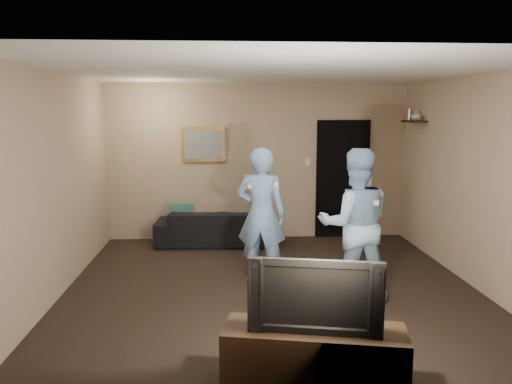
{
  "coord_description": "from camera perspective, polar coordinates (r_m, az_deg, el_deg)",
  "views": [
    {
      "loc": [
        -0.56,
        -5.84,
        2.16
      ],
      "look_at": [
        -0.17,
        0.3,
        1.15
      ],
      "focal_mm": 35.0,
      "sensor_mm": 36.0,
      "label": 1
    }
  ],
  "objects": [
    {
      "name": "ground",
      "position": [
        6.25,
        1.75,
        -10.9
      ],
      "size": [
        5.0,
        5.0,
        0.0
      ],
      "primitive_type": "plane",
      "color": "black",
      "rests_on": "ground"
    },
    {
      "name": "ceiling",
      "position": [
        5.88,
        1.88,
        13.61
      ],
      "size": [
        5.0,
        5.0,
        0.04
      ],
      "primitive_type": "cube",
      "color": "silver",
      "rests_on": "wall_back"
    },
    {
      "name": "wall_back",
      "position": [
        8.4,
        0.18,
        3.45
      ],
      "size": [
        5.0,
        0.04,
        2.6
      ],
      "primitive_type": "cube",
      "color": "tan",
      "rests_on": "ground"
    },
    {
      "name": "wall_front",
      "position": [
        3.49,
        5.74,
        -4.97
      ],
      "size": [
        5.0,
        0.04,
        2.6
      ],
      "primitive_type": "cube",
      "color": "tan",
      "rests_on": "ground"
    },
    {
      "name": "wall_left",
      "position": [
        6.21,
        -21.82,
        0.7
      ],
      "size": [
        0.04,
        5.0,
        2.6
      ],
      "primitive_type": "cube",
      "color": "tan",
      "rests_on": "ground"
    },
    {
      "name": "wall_right",
      "position": [
        6.65,
        23.8,
        1.1
      ],
      "size": [
        0.04,
        5.0,
        2.6
      ],
      "primitive_type": "cube",
      "color": "tan",
      "rests_on": "ground"
    },
    {
      "name": "sofa",
      "position": [
        8.15,
        -4.45,
        -4.01
      ],
      "size": [
        1.99,
        0.87,
        0.57
      ],
      "primitive_type": "imported",
      "rotation": [
        0.0,
        0.0,
        3.09
      ],
      "color": "black",
      "rests_on": "ground"
    },
    {
      "name": "throw_pillow",
      "position": [
        8.14,
        -8.47,
        -2.7
      ],
      "size": [
        0.41,
        0.19,
        0.4
      ],
      "primitive_type": "cube",
      "rotation": [
        0.0,
        0.0,
        0.17
      ],
      "color": "#1C554D",
      "rests_on": "sofa"
    },
    {
      "name": "painting_frame",
      "position": [
        8.34,
        -6.02,
        5.42
      ],
      "size": [
        0.72,
        0.05,
        0.57
      ],
      "primitive_type": "cube",
      "color": "olive",
      "rests_on": "wall_back"
    },
    {
      "name": "painting_canvas",
      "position": [
        8.31,
        -6.03,
        5.41
      ],
      "size": [
        0.62,
        0.01,
        0.47
      ],
      "primitive_type": "cube",
      "color": "slate",
      "rests_on": "painting_frame"
    },
    {
      "name": "doorway",
      "position": [
        8.63,
        9.85,
        1.46
      ],
      "size": [
        0.9,
        0.06,
        2.0
      ],
      "primitive_type": "cube",
      "color": "black",
      "rests_on": "ground"
    },
    {
      "name": "light_switch",
      "position": [
        8.47,
        5.95,
        3.45
      ],
      "size": [
        0.08,
        0.02,
        0.12
      ],
      "primitive_type": "cube",
      "color": "silver",
      "rests_on": "wall_back"
    },
    {
      "name": "wall_shelf",
      "position": [
        8.19,
        17.62,
        7.7
      ],
      "size": [
        0.2,
        0.6,
        0.03
      ],
      "primitive_type": "cube",
      "color": "black",
      "rests_on": "wall_right"
    },
    {
      "name": "shelf_vase",
      "position": [
        8.11,
        17.86,
        8.34
      ],
      "size": [
        0.19,
        0.19,
        0.16
      ],
      "primitive_type": "imported",
      "rotation": [
        0.0,
        0.0,
        -0.3
      ],
      "color": "#B0B0B5",
      "rests_on": "wall_shelf"
    },
    {
      "name": "shelf_figurine",
      "position": [
        8.38,
        17.15,
        8.47
      ],
      "size": [
        0.06,
        0.06,
        0.18
      ],
      "primitive_type": "cylinder",
      "color": "#B8B8BC",
      "rests_on": "wall_shelf"
    },
    {
      "name": "tv_console",
      "position": [
        4.11,
        6.63,
        -18.44
      ],
      "size": [
        1.47,
        0.73,
        0.5
      ],
      "primitive_type": "cube",
      "rotation": [
        0.0,
        0.0,
        -0.2
      ],
      "color": "black",
      "rests_on": "ground"
    },
    {
      "name": "television",
      "position": [
        3.89,
        6.79,
        -11.37
      ],
      "size": [
        1.01,
        0.33,
        0.58
      ],
      "primitive_type": "imported",
      "rotation": [
        0.0,
        0.0,
        -0.2
      ],
      "color": "black",
      "rests_on": "tv_console"
    },
    {
      "name": "wii_player_left",
      "position": [
        6.3,
        0.6,
        -2.62
      ],
      "size": [
        0.71,
        0.57,
        1.71
      ],
      "color": "#7EADDB",
      "rests_on": "ground"
    },
    {
      "name": "wii_player_right",
      "position": [
        5.81,
        11.22,
        -3.67
      ],
      "size": [
        0.89,
        0.72,
        1.74
      ],
      "color": "#97BDDB",
      "rests_on": "ground"
    }
  ]
}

